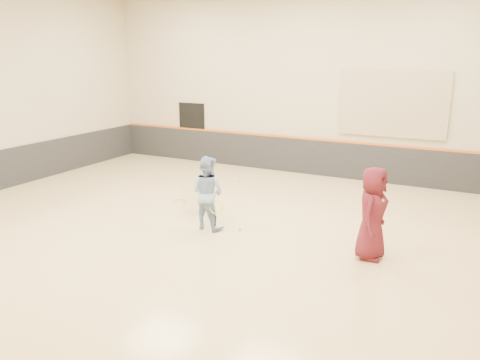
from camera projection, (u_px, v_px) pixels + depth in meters
The scene contains 14 objects.
room at pixel (216, 196), 10.76m from camera, with size 15.04×12.04×6.22m.
wainscot_back at pixel (304, 156), 15.95m from camera, with size 14.90×0.04×1.20m, color #232326.
wainscot_left at pixel (2, 170), 14.10m from camera, with size 0.04×11.90×1.20m, color #232326.
accent_stripe at pixel (304, 138), 15.78m from camera, with size 14.90×0.03×0.06m, color #D85914.
acoustic_panel at pixel (393, 104), 14.20m from camera, with size 3.20×0.08×2.00m, color tan.
doorway at pixel (192, 132), 17.81m from camera, with size 1.10×0.05×2.20m, color black.
girl at pixel (203, 187), 12.00m from camera, with size 0.50×0.33×1.37m, color #6AB9B4.
instructor at pixel (208, 193), 10.85m from camera, with size 0.84×0.66×1.73m, color #88A4D2.
young_man at pixel (372, 213), 9.21m from camera, with size 0.92×0.60×1.88m, color #57141F.
held_racket at pixel (216, 207), 10.64m from camera, with size 0.33×0.33×0.66m, color #B1CC2C, non-canonical shape.
spare_racket at pixel (179, 199), 12.99m from camera, with size 0.69×0.69×0.14m, color #A3BE29, non-canonical shape.
ball_under_racket at pixel (240, 229), 10.86m from camera, with size 0.07×0.07×0.07m, color gold.
ball_in_hand at pixel (383, 201), 8.94m from camera, with size 0.07×0.07×0.07m, color #D0E435.
ball_beside_spare at pixel (239, 182), 14.93m from camera, with size 0.07×0.07×0.07m, color #C3E034.
Camera 1 is at (5.18, -8.92, 3.97)m, focal length 35.00 mm.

